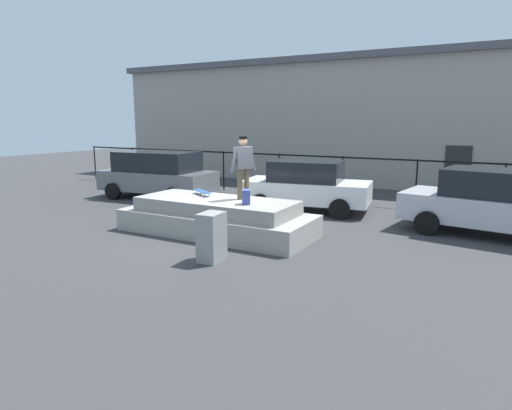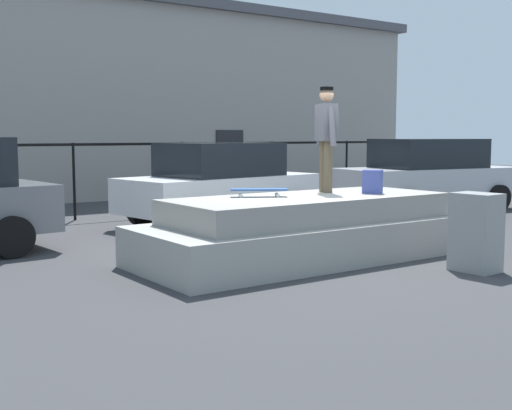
{
  "view_description": "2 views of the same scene",
  "coord_description": "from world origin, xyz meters",
  "px_view_note": "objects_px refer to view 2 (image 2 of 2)",
  "views": [
    {
      "loc": [
        6.45,
        -9.83,
        3.02
      ],
      "look_at": [
        0.39,
        1.15,
        0.59
      ],
      "focal_mm": 30.88,
      "sensor_mm": 36.0,
      "label": 1
    },
    {
      "loc": [
        -6.4,
        -7.81,
        1.85
      ],
      "look_at": [
        -0.53,
        0.49,
        0.77
      ],
      "focal_mm": 46.63,
      "sensor_mm": 36.0,
      "label": 2
    }
  ],
  "objects_px": {
    "car_white_sedan_mid": "(220,183)",
    "skateboard": "(259,190)",
    "backpack": "(373,182)",
    "car_silver_sedan_far": "(428,174)",
    "skateboarder": "(326,132)",
    "utility_box": "(476,232)"
  },
  "relations": [
    {
      "from": "backpack",
      "to": "car_white_sedan_mid",
      "type": "xyz_separation_m",
      "value": [
        -0.13,
        4.22,
        -0.26
      ]
    },
    {
      "from": "skateboarder",
      "to": "skateboard",
      "type": "height_order",
      "value": "skateboarder"
    },
    {
      "from": "car_silver_sedan_far",
      "to": "utility_box",
      "type": "xyz_separation_m",
      "value": [
        -5.29,
        -5.33,
        -0.36
      ]
    },
    {
      "from": "car_white_sedan_mid",
      "to": "car_silver_sedan_far",
      "type": "xyz_separation_m",
      "value": [
        5.6,
        -0.68,
        0.03
      ]
    },
    {
      "from": "skateboarder",
      "to": "skateboard",
      "type": "xyz_separation_m",
      "value": [
        -1.32,
        -0.03,
        -0.86
      ]
    },
    {
      "from": "skateboard",
      "to": "car_silver_sedan_far",
      "type": "bearing_deg",
      "value": 22.39
    },
    {
      "from": "car_white_sedan_mid",
      "to": "skateboard",
      "type": "bearing_deg",
      "value": -114.01
    },
    {
      "from": "skateboarder",
      "to": "car_white_sedan_mid",
      "type": "distance_m",
      "value": 3.78
    },
    {
      "from": "skateboarder",
      "to": "backpack",
      "type": "distance_m",
      "value": 1.07
    },
    {
      "from": "backpack",
      "to": "car_silver_sedan_far",
      "type": "distance_m",
      "value": 6.52
    },
    {
      "from": "backpack",
      "to": "car_silver_sedan_far",
      "type": "relative_size",
      "value": 0.08
    },
    {
      "from": "skateboarder",
      "to": "utility_box",
      "type": "distance_m",
      "value": 2.82
    },
    {
      "from": "skateboard",
      "to": "car_silver_sedan_far",
      "type": "relative_size",
      "value": 0.17
    },
    {
      "from": "skateboarder",
      "to": "car_silver_sedan_far",
      "type": "relative_size",
      "value": 0.34
    },
    {
      "from": "skateboarder",
      "to": "utility_box",
      "type": "xyz_separation_m",
      "value": [
        0.61,
        -2.39,
        -1.36
      ]
    },
    {
      "from": "backpack",
      "to": "car_white_sedan_mid",
      "type": "distance_m",
      "value": 4.23
    },
    {
      "from": "skateboard",
      "to": "car_white_sedan_mid",
      "type": "bearing_deg",
      "value": 65.99
    },
    {
      "from": "skateboard",
      "to": "car_silver_sedan_far",
      "type": "height_order",
      "value": "car_silver_sedan_far"
    },
    {
      "from": "skateboarder",
      "to": "car_white_sedan_mid",
      "type": "bearing_deg",
      "value": 85.22
    },
    {
      "from": "utility_box",
      "to": "car_white_sedan_mid",
      "type": "bearing_deg",
      "value": 89.66
    },
    {
      "from": "backpack",
      "to": "car_silver_sedan_far",
      "type": "height_order",
      "value": "car_silver_sedan_far"
    },
    {
      "from": "car_silver_sedan_far",
      "to": "utility_box",
      "type": "height_order",
      "value": "car_silver_sedan_far"
    }
  ]
}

